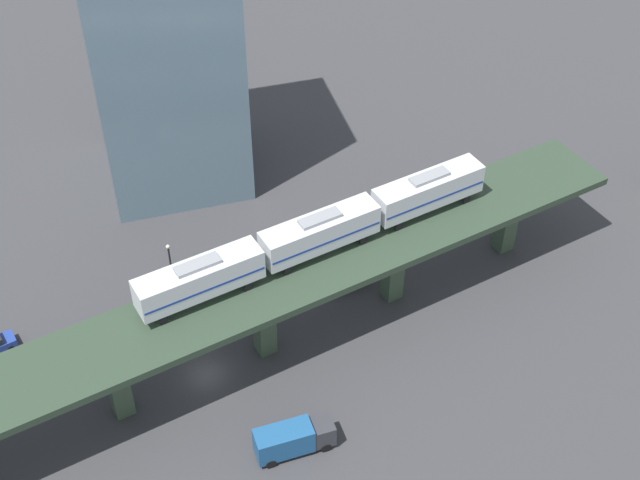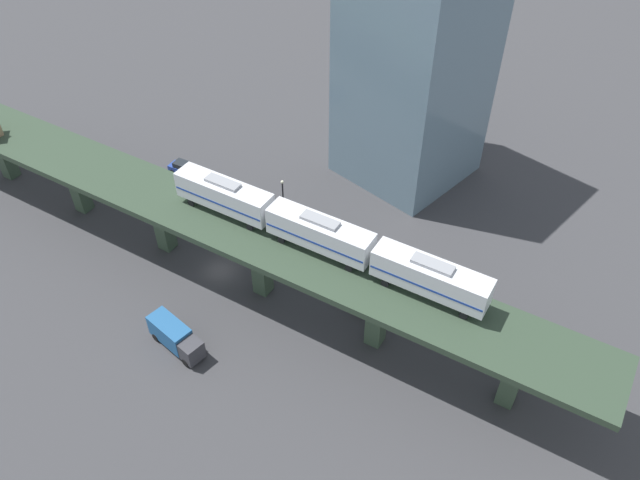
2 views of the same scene
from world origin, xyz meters
The scene contains 9 objects.
ground_plane centered at (0.00, 0.00, 0.00)m, with size 400.00×400.00×0.00m, color #38383A.
elevated_viaduct centered at (0.05, -0.20, 7.63)m, with size 30.25×91.33×8.95m.
subway_train centered at (-4.62, 12.86, 11.48)m, with size 11.65×36.78×4.45m.
street_car_silver centered at (-8.28, 17.32, 0.94)m, with size 2.86×4.71×1.89m.
street_car_white centered at (-9.83, 0.47, 0.94)m, with size 3.29×4.75×1.89m.
street_car_blue centered at (-8.90, -19.83, 0.94)m, with size 2.96×4.73×1.89m.
delivery_truck centered at (10.74, 5.89, 1.76)m, with size 2.65×7.30×3.20m.
street_lamp centered at (-11.90, -1.14, 4.11)m, with size 0.44×0.44×6.94m.
office_tower centered at (-32.84, 2.68, 18.00)m, with size 16.00×16.00×36.00m.
Camera 2 is at (30.08, 47.11, 55.43)m, focal length 35.00 mm.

